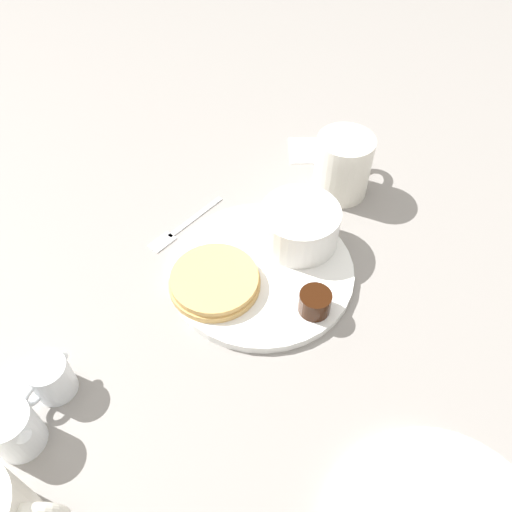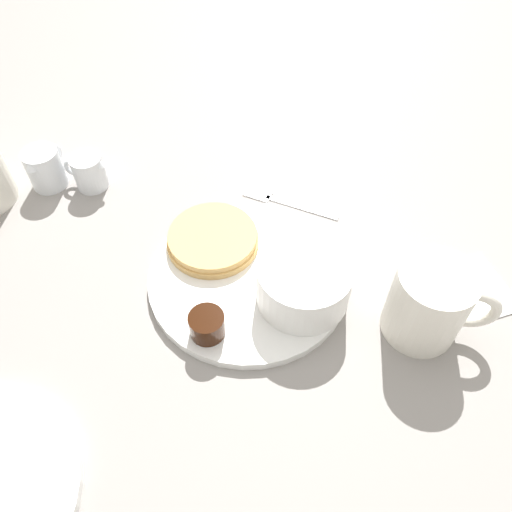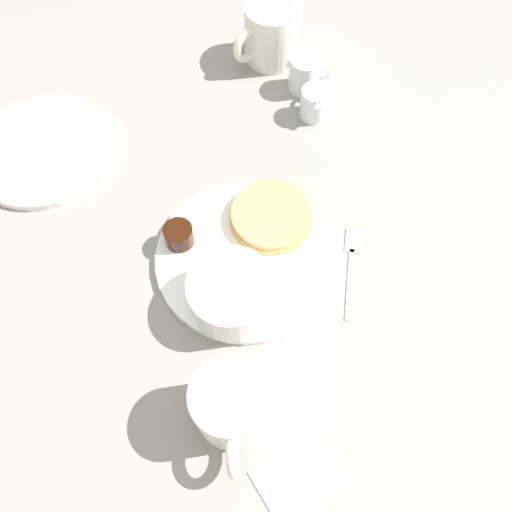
{
  "view_description": "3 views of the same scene",
  "coord_description": "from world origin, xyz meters",
  "px_view_note": "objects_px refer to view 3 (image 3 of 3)",
  "views": [
    {
      "loc": [
        0.02,
        0.41,
        0.52
      ],
      "look_at": [
        0.01,
        0.01,
        0.05
      ],
      "focal_mm": 35.0,
      "sensor_mm": 36.0,
      "label": 1
    },
    {
      "loc": [
        -0.35,
        0.11,
        0.49
      ],
      "look_at": [
        0.0,
        -0.01,
        0.04
      ],
      "focal_mm": 35.0,
      "sensor_mm": 36.0,
      "label": 2
    },
    {
      "loc": [
        -0.17,
        -0.27,
        0.6
      ],
      "look_at": [
        0.0,
        -0.02,
        0.03
      ],
      "focal_mm": 35.0,
      "sensor_mm": 36.0,
      "label": 3
    }
  ],
  "objects_px": {
    "plate": "(246,257)",
    "coffee_mug": "(231,407)",
    "creamer_pitcher_far": "(305,74)",
    "bowl": "(231,293)",
    "creamer_pitcher_near": "(314,103)",
    "fork": "(351,261)",
    "second_mug": "(271,34)"
  },
  "relations": [
    {
      "from": "plate",
      "to": "coffee_mug",
      "type": "xyz_separation_m",
      "value": [
        -0.13,
        -0.16,
        0.04
      ]
    },
    {
      "from": "plate",
      "to": "creamer_pitcher_far",
      "type": "relative_size",
      "value": 3.84
    },
    {
      "from": "bowl",
      "to": "coffee_mug",
      "type": "bearing_deg",
      "value": -123.38
    },
    {
      "from": "bowl",
      "to": "creamer_pitcher_far",
      "type": "height_order",
      "value": "bowl"
    },
    {
      "from": "creamer_pitcher_far",
      "to": "creamer_pitcher_near",
      "type": "bearing_deg",
      "value": -112.53
    },
    {
      "from": "coffee_mug",
      "to": "creamer_pitcher_near",
      "type": "height_order",
      "value": "coffee_mug"
    },
    {
      "from": "creamer_pitcher_far",
      "to": "fork",
      "type": "height_order",
      "value": "creamer_pitcher_far"
    },
    {
      "from": "plate",
      "to": "second_mug",
      "type": "distance_m",
      "value": 0.4
    },
    {
      "from": "coffee_mug",
      "to": "bowl",
      "type": "bearing_deg",
      "value": 56.62
    },
    {
      "from": "creamer_pitcher_far",
      "to": "bowl",
      "type": "bearing_deg",
      "value": -140.11
    },
    {
      "from": "coffee_mug",
      "to": "plate",
      "type": "bearing_deg",
      "value": 51.54
    },
    {
      "from": "fork",
      "to": "second_mug",
      "type": "relative_size",
      "value": 0.88
    },
    {
      "from": "fork",
      "to": "second_mug",
      "type": "xyz_separation_m",
      "value": [
        0.14,
        0.39,
        0.05
      ]
    },
    {
      "from": "coffee_mug",
      "to": "second_mug",
      "type": "distance_m",
      "value": 0.6
    },
    {
      "from": "bowl",
      "to": "coffee_mug",
      "type": "distance_m",
      "value": 0.14
    },
    {
      "from": "creamer_pitcher_near",
      "to": "second_mug",
      "type": "bearing_deg",
      "value": 82.28
    },
    {
      "from": "plate",
      "to": "second_mug",
      "type": "xyz_separation_m",
      "value": [
        0.25,
        0.3,
        0.04
      ]
    },
    {
      "from": "coffee_mug",
      "to": "fork",
      "type": "distance_m",
      "value": 0.26
    },
    {
      "from": "coffee_mug",
      "to": "creamer_pitcher_far",
      "type": "xyz_separation_m",
      "value": [
        0.39,
        0.37,
        -0.02
      ]
    },
    {
      "from": "plate",
      "to": "bowl",
      "type": "distance_m",
      "value": 0.08
    },
    {
      "from": "plate",
      "to": "creamer_pitcher_far",
      "type": "distance_m",
      "value": 0.34
    },
    {
      "from": "plate",
      "to": "fork",
      "type": "relative_size",
      "value": 2.21
    },
    {
      "from": "bowl",
      "to": "creamer_pitcher_far",
      "type": "relative_size",
      "value": 1.68
    },
    {
      "from": "coffee_mug",
      "to": "creamer_pitcher_near",
      "type": "xyz_separation_m",
      "value": [
        0.36,
        0.32,
        -0.02
      ]
    },
    {
      "from": "creamer_pitcher_far",
      "to": "second_mug",
      "type": "distance_m",
      "value": 0.09
    },
    {
      "from": "creamer_pitcher_far",
      "to": "second_mug",
      "type": "relative_size",
      "value": 0.51
    },
    {
      "from": "bowl",
      "to": "fork",
      "type": "distance_m",
      "value": 0.18
    },
    {
      "from": "bowl",
      "to": "creamer_pitcher_near",
      "type": "bearing_deg",
      "value": 35.29
    },
    {
      "from": "bowl",
      "to": "creamer_pitcher_far",
      "type": "xyz_separation_m",
      "value": [
        0.31,
        0.26,
        -0.01
      ]
    },
    {
      "from": "coffee_mug",
      "to": "creamer_pitcher_near",
      "type": "distance_m",
      "value": 0.48
    },
    {
      "from": "fork",
      "to": "bowl",
      "type": "bearing_deg",
      "value": 167.51
    },
    {
      "from": "creamer_pitcher_near",
      "to": "creamer_pitcher_far",
      "type": "height_order",
      "value": "creamer_pitcher_far"
    }
  ]
}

